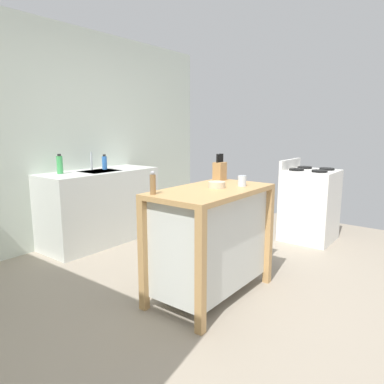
{
  "coord_description": "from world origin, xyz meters",
  "views": [
    {
      "loc": [
        -2.45,
        -1.56,
        1.41
      ],
      "look_at": [
        -0.12,
        0.24,
        0.87
      ],
      "focal_mm": 32.98,
      "sensor_mm": 36.0,
      "label": 1
    }
  ],
  "objects_px": {
    "bottle_dish_soap": "(105,163)",
    "stove": "(309,205)",
    "kitchen_island": "(211,237)",
    "drinking_cup": "(242,181)",
    "pepper_grinder": "(153,183)",
    "trash_bin": "(249,235)",
    "bottle_hand_soap": "(60,165)",
    "sink_faucet": "(91,161)",
    "bowl_ceramic_small": "(217,184)",
    "knife_block": "(220,170)"
  },
  "relations": [
    {
      "from": "bottle_dish_soap",
      "to": "stove",
      "type": "xyz_separation_m",
      "value": [
        1.51,
        -2.09,
        -0.52
      ]
    },
    {
      "from": "kitchen_island",
      "to": "drinking_cup",
      "type": "bearing_deg",
      "value": -27.58
    },
    {
      "from": "pepper_grinder",
      "to": "trash_bin",
      "type": "xyz_separation_m",
      "value": [
        1.26,
        -0.13,
        -0.69
      ]
    },
    {
      "from": "kitchen_island",
      "to": "trash_bin",
      "type": "bearing_deg",
      "value": 4.98
    },
    {
      "from": "stove",
      "to": "trash_bin",
      "type": "bearing_deg",
      "value": 171.05
    },
    {
      "from": "trash_bin",
      "to": "stove",
      "type": "distance_m",
      "value": 1.24
    },
    {
      "from": "drinking_cup",
      "to": "bottle_hand_soap",
      "type": "distance_m",
      "value": 2.19
    },
    {
      "from": "sink_faucet",
      "to": "bottle_hand_soap",
      "type": "xyz_separation_m",
      "value": [
        -0.45,
        -0.02,
        -0.0
      ]
    },
    {
      "from": "kitchen_island",
      "to": "stove",
      "type": "relative_size",
      "value": 1.09
    },
    {
      "from": "bowl_ceramic_small",
      "to": "sink_faucet",
      "type": "distance_m",
      "value": 2.08
    },
    {
      "from": "knife_block",
      "to": "pepper_grinder",
      "type": "height_order",
      "value": "knife_block"
    },
    {
      "from": "knife_block",
      "to": "pepper_grinder",
      "type": "distance_m",
      "value": 0.9
    },
    {
      "from": "knife_block",
      "to": "sink_faucet",
      "type": "relative_size",
      "value": 1.14
    },
    {
      "from": "sink_faucet",
      "to": "bottle_dish_soap",
      "type": "distance_m",
      "value": 0.16
    },
    {
      "from": "drinking_cup",
      "to": "stove",
      "type": "height_order",
      "value": "same"
    },
    {
      "from": "sink_faucet",
      "to": "stove",
      "type": "bearing_deg",
      "value": -52.9
    },
    {
      "from": "bottle_dish_soap",
      "to": "stove",
      "type": "bearing_deg",
      "value": -54.08
    },
    {
      "from": "kitchen_island",
      "to": "knife_block",
      "type": "xyz_separation_m",
      "value": [
        0.43,
        0.2,
        0.5
      ]
    },
    {
      "from": "kitchen_island",
      "to": "drinking_cup",
      "type": "height_order",
      "value": "drinking_cup"
    },
    {
      "from": "drinking_cup",
      "to": "bottle_dish_soap",
      "type": "xyz_separation_m",
      "value": [
        0.24,
        2.1,
        0.01
      ]
    },
    {
      "from": "bowl_ceramic_small",
      "to": "trash_bin",
      "type": "distance_m",
      "value": 0.96
    },
    {
      "from": "bowl_ceramic_small",
      "to": "stove",
      "type": "bearing_deg",
      "value": -3.35
    },
    {
      "from": "pepper_grinder",
      "to": "bottle_hand_soap",
      "type": "bearing_deg",
      "value": 78.12
    },
    {
      "from": "kitchen_island",
      "to": "pepper_grinder",
      "type": "relative_size",
      "value": 6.26
    },
    {
      "from": "trash_bin",
      "to": "bottle_dish_soap",
      "type": "xyz_separation_m",
      "value": [
        -0.3,
        1.9,
        0.66
      ]
    },
    {
      "from": "bottle_hand_soap",
      "to": "kitchen_island",
      "type": "bearing_deg",
      "value": -87.58
    },
    {
      "from": "bottle_hand_soap",
      "to": "drinking_cup",
      "type": "bearing_deg",
      "value": -80.98
    },
    {
      "from": "bottle_dish_soap",
      "to": "kitchen_island",
      "type": "bearing_deg",
      "value": -104.09
    },
    {
      "from": "kitchen_island",
      "to": "knife_block",
      "type": "relative_size",
      "value": 4.39
    },
    {
      "from": "sink_faucet",
      "to": "bottle_dish_soap",
      "type": "bearing_deg",
      "value": -33.14
    },
    {
      "from": "bowl_ceramic_small",
      "to": "bottle_dish_soap",
      "type": "xyz_separation_m",
      "value": [
        0.43,
        1.97,
        0.03
      ]
    },
    {
      "from": "sink_faucet",
      "to": "bottle_dish_soap",
      "type": "relative_size",
      "value": 1.16
    },
    {
      "from": "pepper_grinder",
      "to": "stove",
      "type": "relative_size",
      "value": 0.17
    },
    {
      "from": "stove",
      "to": "bottle_hand_soap",
      "type": "bearing_deg",
      "value": 134.16
    },
    {
      "from": "bowl_ceramic_small",
      "to": "stove",
      "type": "relative_size",
      "value": 0.14
    },
    {
      "from": "knife_block",
      "to": "sink_faucet",
      "type": "xyz_separation_m",
      "value": [
        -0.07,
        1.85,
        -0.01
      ]
    },
    {
      "from": "kitchen_island",
      "to": "bottle_dish_soap",
      "type": "height_order",
      "value": "bottle_dish_soap"
    },
    {
      "from": "trash_bin",
      "to": "sink_faucet",
      "type": "bearing_deg",
      "value": 102.19
    },
    {
      "from": "bowl_ceramic_small",
      "to": "trash_bin",
      "type": "height_order",
      "value": "bowl_ceramic_small"
    },
    {
      "from": "drinking_cup",
      "to": "pepper_grinder",
      "type": "height_order",
      "value": "pepper_grinder"
    },
    {
      "from": "knife_block",
      "to": "trash_bin",
      "type": "height_order",
      "value": "knife_block"
    },
    {
      "from": "pepper_grinder",
      "to": "kitchen_island",
      "type": "bearing_deg",
      "value": -23.37
    },
    {
      "from": "trash_bin",
      "to": "stove",
      "type": "xyz_separation_m",
      "value": [
        1.22,
        -0.19,
        0.14
      ]
    },
    {
      "from": "trash_bin",
      "to": "drinking_cup",
      "type": "bearing_deg",
      "value": -159.07
    },
    {
      "from": "trash_bin",
      "to": "stove",
      "type": "height_order",
      "value": "stove"
    },
    {
      "from": "bowl_ceramic_small",
      "to": "bottle_hand_soap",
      "type": "height_order",
      "value": "bottle_hand_soap"
    },
    {
      "from": "bowl_ceramic_small",
      "to": "sink_faucet",
      "type": "height_order",
      "value": "sink_faucet"
    },
    {
      "from": "knife_block",
      "to": "bowl_ceramic_small",
      "type": "bearing_deg",
      "value": -149.88
    },
    {
      "from": "knife_block",
      "to": "trash_bin",
      "type": "bearing_deg",
      "value": -20.5
    },
    {
      "from": "knife_block",
      "to": "sink_faucet",
      "type": "distance_m",
      "value": 1.85
    }
  ]
}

